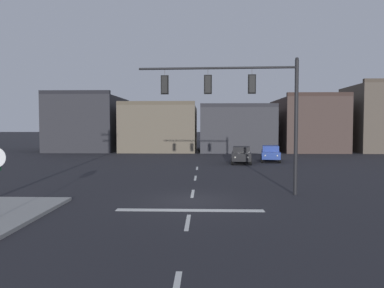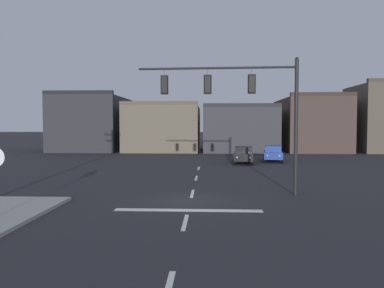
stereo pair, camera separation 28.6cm
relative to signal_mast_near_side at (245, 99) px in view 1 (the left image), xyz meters
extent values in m
plane|color=#232328|center=(-2.76, -1.97, -5.08)|extent=(400.00, 400.00, 0.00)
cube|color=silver|center=(-2.76, -3.97, -5.08)|extent=(6.40, 0.50, 0.01)
cube|color=silver|center=(-2.76, -5.97, -5.08)|extent=(0.16, 2.40, 0.01)
cube|color=silver|center=(-2.76, 0.03, -5.08)|extent=(0.16, 2.40, 0.01)
cube|color=silver|center=(-2.76, 6.03, -5.08)|extent=(0.16, 2.40, 0.01)
cube|color=silver|center=(-2.76, 12.03, -5.08)|extent=(0.16, 2.40, 0.01)
cylinder|color=black|center=(2.68, -0.13, -1.55)|extent=(0.20, 0.20, 7.07)
cylinder|color=black|center=(-1.48, 0.05, 1.62)|extent=(8.33, 0.47, 0.12)
sphere|color=black|center=(2.68, -0.13, 2.04)|extent=(0.18, 0.18, 0.18)
cylinder|color=#56565B|center=(0.37, -0.03, 1.38)|extent=(0.03, 0.03, 0.35)
cube|color=black|center=(0.37, -0.03, 0.76)|extent=(0.31, 0.25, 0.90)
sphere|color=red|center=(0.37, 0.10, 1.04)|extent=(0.20, 0.20, 0.20)
sphere|color=#2D2314|center=(0.37, 0.10, 0.76)|extent=(0.20, 0.20, 0.20)
sphere|color=black|center=(0.37, 0.10, 0.47)|extent=(0.20, 0.20, 0.20)
cube|color=black|center=(0.36, -0.05, 0.76)|extent=(0.42, 0.05, 1.02)
cylinder|color=#56565B|center=(-1.95, 0.07, 1.38)|extent=(0.03, 0.03, 0.35)
cube|color=black|center=(-1.95, 0.07, 0.76)|extent=(0.31, 0.25, 0.90)
sphere|color=red|center=(-1.94, 0.20, 1.04)|extent=(0.20, 0.20, 0.20)
sphere|color=#2D2314|center=(-1.94, 0.20, 0.76)|extent=(0.20, 0.20, 0.20)
sphere|color=black|center=(-1.94, 0.20, 0.47)|extent=(0.20, 0.20, 0.20)
cube|color=black|center=(-1.95, 0.05, 0.76)|extent=(0.42, 0.05, 1.02)
cylinder|color=#56565B|center=(-4.26, 0.17, 1.38)|extent=(0.03, 0.03, 0.35)
cube|color=black|center=(-4.26, 0.17, 0.76)|extent=(0.31, 0.25, 0.90)
sphere|color=red|center=(-4.25, 0.30, 1.04)|extent=(0.20, 0.20, 0.20)
sphere|color=#2D2314|center=(-4.25, 0.30, 0.76)|extent=(0.20, 0.20, 0.20)
sphere|color=black|center=(-4.25, 0.30, 0.47)|extent=(0.20, 0.20, 0.20)
cube|color=black|center=(-4.26, 0.15, 0.76)|extent=(0.42, 0.05, 1.02)
cube|color=navy|center=(4.65, 18.61, -4.38)|extent=(2.40, 4.61, 0.70)
cube|color=navy|center=(4.67, 18.76, -3.75)|extent=(1.93, 2.66, 0.56)
cube|color=#2D3842|center=(4.56, 18.00, -3.77)|extent=(1.54, 0.46, 0.47)
cube|color=#2D3842|center=(4.83, 19.92, -3.77)|extent=(1.54, 0.43, 0.46)
cylinder|color=black|center=(5.29, 17.05, -4.76)|extent=(0.31, 0.66, 0.64)
cylinder|color=black|center=(3.60, 17.29, -4.76)|extent=(0.31, 0.66, 0.64)
cylinder|color=black|center=(5.69, 19.93, -4.76)|extent=(0.31, 0.66, 0.64)
cylinder|color=black|center=(4.01, 20.17, -4.76)|extent=(0.31, 0.66, 0.64)
sphere|color=silver|center=(4.91, 16.37, -4.33)|extent=(0.16, 0.16, 0.16)
sphere|color=silver|center=(3.77, 16.53, -4.33)|extent=(0.16, 0.16, 0.16)
cube|color=maroon|center=(4.95, 20.77, -4.30)|extent=(1.36, 0.23, 0.12)
cube|color=black|center=(1.46, 16.52, -4.38)|extent=(2.20, 4.55, 0.70)
cube|color=black|center=(1.47, 16.66, -3.75)|extent=(1.82, 2.60, 0.56)
cube|color=#2D3842|center=(1.40, 15.90, -3.77)|extent=(1.54, 0.39, 0.47)
cube|color=#2D3842|center=(1.58, 17.83, -3.77)|extent=(1.53, 0.36, 0.46)
cylinder|color=black|center=(2.17, 14.99, -4.76)|extent=(0.28, 0.66, 0.64)
cylinder|color=black|center=(0.48, 15.15, -4.76)|extent=(0.28, 0.66, 0.64)
cylinder|color=black|center=(2.44, 17.88, -4.76)|extent=(0.28, 0.66, 0.64)
cylinder|color=black|center=(0.75, 18.04, -4.76)|extent=(0.28, 0.66, 0.64)
sphere|color=silver|center=(1.83, 14.29, -4.33)|extent=(0.16, 0.16, 0.16)
sphere|color=silver|center=(0.69, 14.40, -4.33)|extent=(0.16, 0.16, 0.16)
cube|color=maroon|center=(1.66, 18.69, -4.30)|extent=(1.37, 0.17, 0.12)
cube|color=#2D2D33|center=(-19.29, 35.29, -1.17)|extent=(9.43, 12.60, 7.82)
cube|color=black|center=(-19.29, 29.29, 2.99)|extent=(9.43, 0.60, 0.50)
cube|color=#665B4C|center=(-8.54, 35.49, -1.89)|extent=(10.32, 12.99, 6.38)
cube|color=brown|center=(-8.54, 29.29, 1.55)|extent=(10.32, 0.60, 0.50)
cube|color=#38383D|center=(2.40, 33.97, -2.05)|extent=(10.16, 9.95, 6.07)
cube|color=#2B2B30|center=(2.40, 29.29, 1.24)|extent=(10.16, 0.60, 0.50)
cube|color=#473833|center=(12.78, 35.42, -1.35)|extent=(8.42, 12.86, 7.46)
cube|color=#3A2B26|center=(12.78, 29.29, 2.63)|extent=(8.42, 0.60, 0.50)
camera|label=1|loc=(-2.13, -19.98, -1.43)|focal=35.11mm
camera|label=2|loc=(-1.84, -19.97, -1.43)|focal=35.11mm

